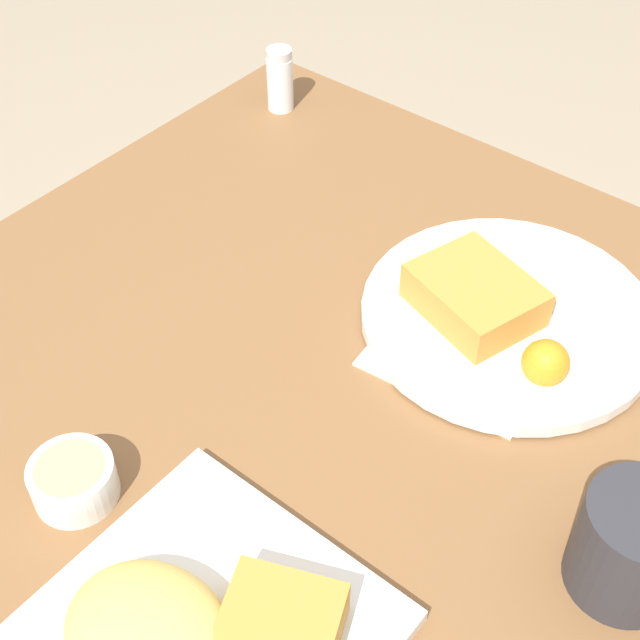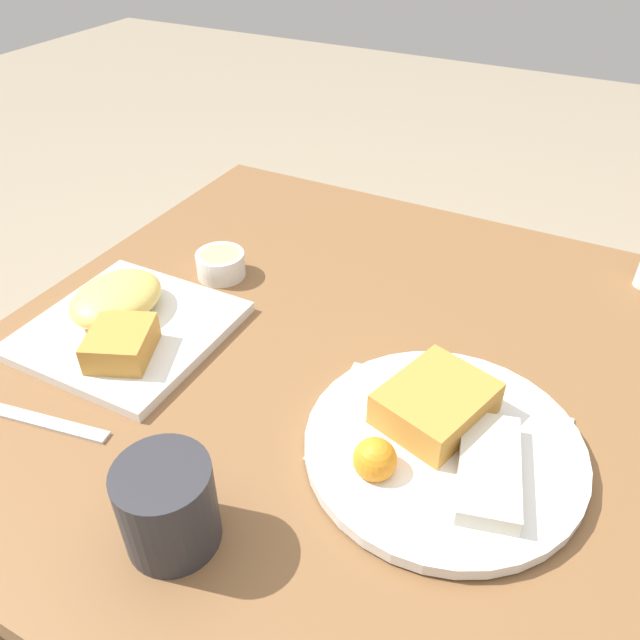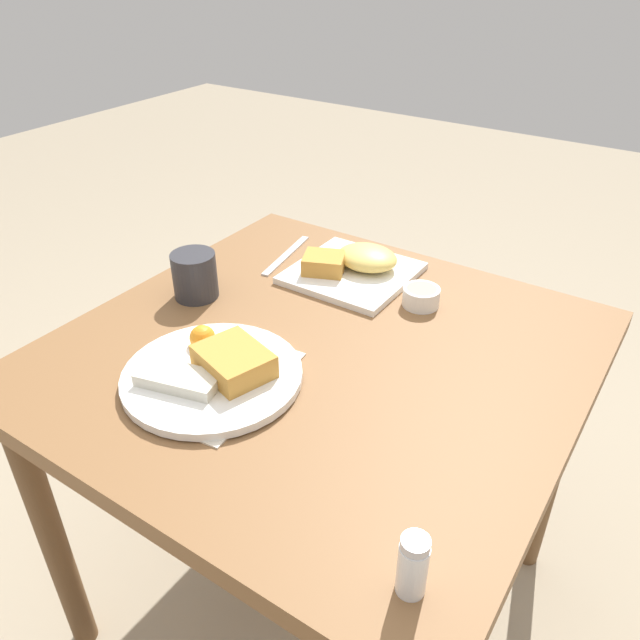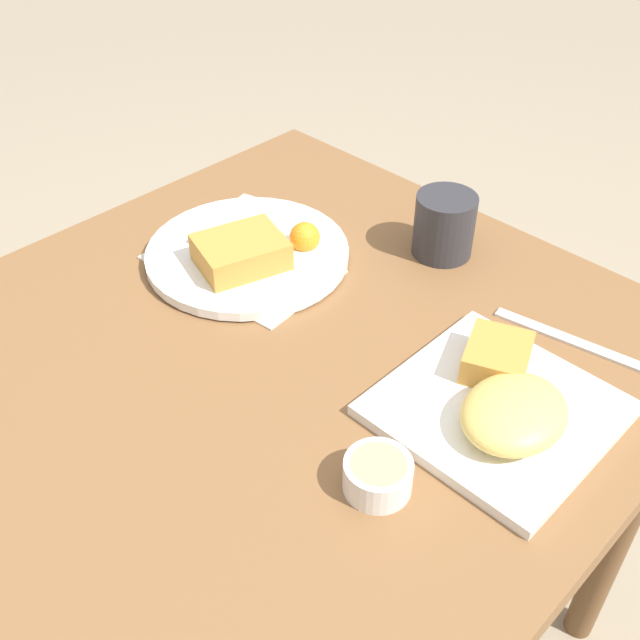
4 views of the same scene
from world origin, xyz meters
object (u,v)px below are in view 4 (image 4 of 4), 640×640
Objects in this scene: plate_square_near at (503,403)px; butter_knife at (573,341)px; plate_oval_far at (248,250)px; sauce_ramekin at (378,475)px; coffee_mug at (444,225)px.

butter_knife is (0.17, 0.01, -0.02)m from plate_square_near.
plate_oval_far is 0.46m from butter_knife.
plate_oval_far is 4.10× the size of sauce_ramekin.
sauce_ramekin is at bearing -151.05° from coffee_mug.
coffee_mug is at bearing 28.95° from sauce_ramekin.
sauce_ramekin is 0.35× the size of butter_knife.
coffee_mug is (0.04, 0.24, 0.04)m from butter_knife.
sauce_ramekin is 0.77× the size of coffee_mug.
coffee_mug is at bearing -20.13° from butter_knife.
plate_square_near is 0.17m from butter_knife.
butter_knife is 0.25m from coffee_mug.
plate_square_near is 0.33m from coffee_mug.
plate_square_near is 0.81× the size of plate_oval_far.
plate_oval_far is at bearing 11.77° from butter_knife.
coffee_mug is (0.21, -0.18, 0.03)m from plate_oval_far.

